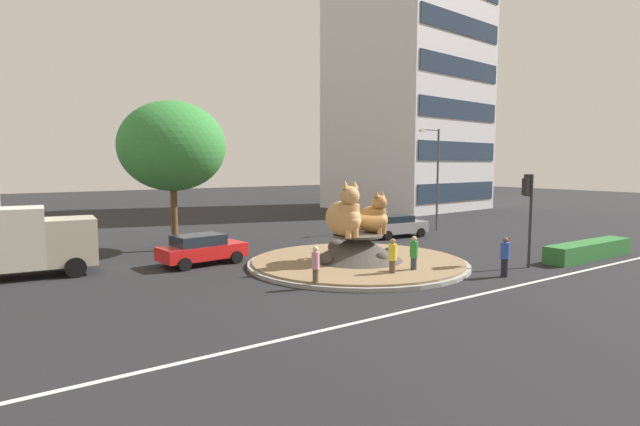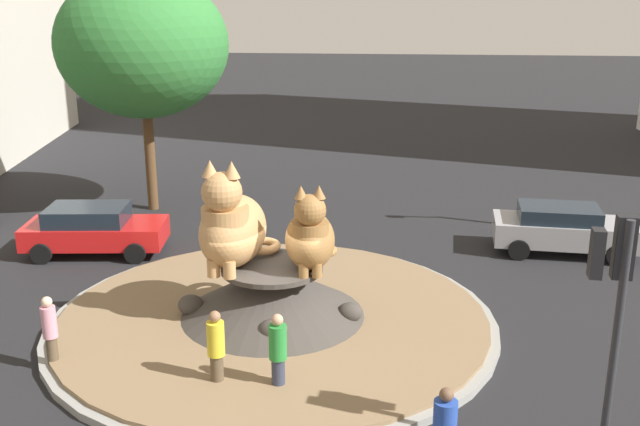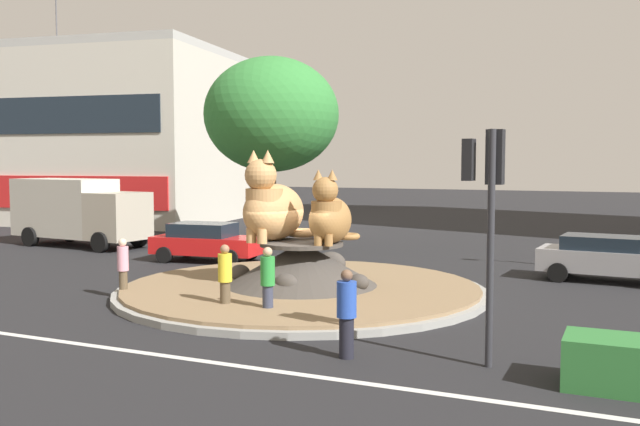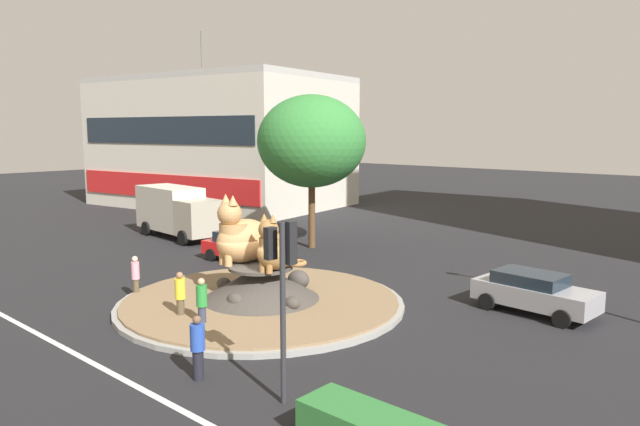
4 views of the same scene
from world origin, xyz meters
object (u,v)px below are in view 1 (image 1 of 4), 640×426
streetlight_arm (436,172)px  sedan_on_far_lane (396,226)px  pedestrian_blue_shirt (505,256)px  hatchback_near_shophouse (201,249)px  cat_statue_tabby (373,217)px  office_tower (408,57)px  broadleaf_tree_behind_island (172,146)px  delivery_box_truck (5,241)px  pedestrian_green_shirt (414,255)px  traffic_light_mast (528,199)px  cat_statue_calico (345,216)px  pedestrian_pink_shirt (316,266)px  pedestrian_yellow_shirt (393,257)px

streetlight_arm → sedan_on_far_lane: 6.12m
pedestrian_blue_shirt → sedan_on_far_lane: 12.63m
sedan_on_far_lane → hatchback_near_shophouse: hatchback_near_shophouse is taller
cat_statue_tabby → streetlight_arm: streetlight_arm is taller
cat_statue_tabby → office_tower: 36.16m
broadleaf_tree_behind_island → hatchback_near_shophouse: 7.22m
pedestrian_blue_shirt → broadleaf_tree_behind_island: bearing=44.8°
streetlight_arm → delivery_box_truck: (-27.71, -0.57, -2.72)m
streetlight_arm → pedestrian_green_shirt: (-12.46, -10.22, -3.46)m
pedestrian_green_shirt → delivery_box_truck: (-15.25, 9.65, 0.73)m
pedestrian_green_shirt → hatchback_near_shophouse: pedestrian_green_shirt is taller
traffic_light_mast → office_tower: office_tower is taller
pedestrian_green_shirt → cat_statue_calico: bearing=-16.4°
office_tower → delivery_box_truck: (-39.78, -16.09, -15.24)m
traffic_light_mast → broadleaf_tree_behind_island: 19.44m
traffic_light_mast → streetlight_arm: bearing=-24.2°
broadleaf_tree_behind_island → hatchback_near_shophouse: bearing=-93.4°
pedestrian_green_shirt → pedestrian_pink_shirt: 5.04m
pedestrian_yellow_shirt → delivery_box_truck: bearing=-0.9°
sedan_on_far_lane → traffic_light_mast: bearing=-94.8°
broadleaf_tree_behind_island → streetlight_arm: broadleaf_tree_behind_island is taller
cat_statue_calico → delivery_box_truck: size_ratio=0.39×
cat_statue_tabby → delivery_box_truck: size_ratio=0.32×
broadleaf_tree_behind_island → pedestrian_yellow_shirt: size_ratio=4.81×
office_tower → sedan_on_far_lane: office_tower is taller
pedestrian_green_shirt → sedan_on_far_lane: 12.01m
cat_statue_calico → pedestrian_pink_shirt: 4.62m
pedestrian_yellow_shirt → sedan_on_far_lane: bearing=-100.1°
traffic_light_mast → office_tower: size_ratio=0.13×
cat_statue_calico → broadleaf_tree_behind_island: (-5.14, 9.66, 3.50)m
traffic_light_mast → delivery_box_truck: bearing=66.1°
cat_statue_calico → hatchback_near_shophouse: bearing=-123.0°
broadleaf_tree_behind_island → pedestrian_green_shirt: (6.70, -12.80, -5.10)m
pedestrian_green_shirt → traffic_light_mast: bearing=-150.6°
office_tower → pedestrian_green_shirt: bearing=-140.0°
pedestrian_yellow_shirt → sedan_on_far_lane: size_ratio=0.40×
broadleaf_tree_behind_island → sedan_on_far_lane: 15.63m
delivery_box_truck → cat_statue_tabby: bearing=-17.1°
sedan_on_far_lane → delivery_box_truck: delivery_box_truck is taller
streetlight_arm → pedestrian_green_shirt: streetlight_arm is taller
pedestrian_blue_shirt → sedan_on_far_lane: bearing=-8.5°
pedestrian_green_shirt → delivery_box_truck: delivery_box_truck is taller
pedestrian_green_shirt → pedestrian_yellow_shirt: (-1.27, 0.03, -0.00)m
traffic_light_mast → pedestrian_green_shirt: 6.53m
delivery_box_truck → pedestrian_blue_shirt: bearing=-28.0°
broadleaf_tree_behind_island → cat_statue_tabby: bearing=-53.9°
delivery_box_truck → pedestrian_yellow_shirt: bearing=-29.1°
cat_statue_calico → pedestrian_green_shirt: 3.85m
streetlight_arm → cat_statue_tabby: bearing=28.7°
cat_statue_tabby → broadleaf_tree_behind_island: broadleaf_tree_behind_island is taller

